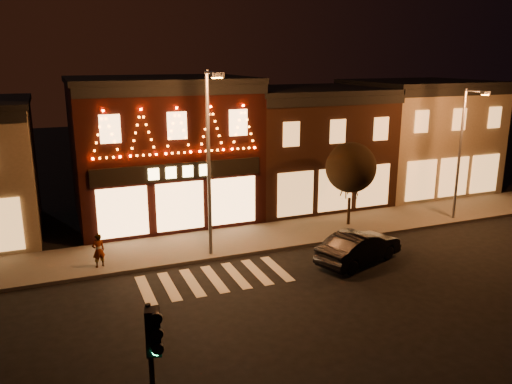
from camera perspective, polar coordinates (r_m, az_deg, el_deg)
ground at (r=19.51m, az=-0.99°, el=-14.10°), size 120.00×120.00×0.00m
sidewalk_far at (r=26.96m, az=-3.12°, el=-5.53°), size 44.00×4.00×0.15m
building_pulp at (r=31.00m, az=-10.35°, el=4.77°), size 10.20×8.34×8.30m
building_right_a at (r=34.24m, az=5.48°, el=5.19°), size 9.20×8.28×7.50m
building_right_b at (r=39.14m, az=17.34°, el=6.02°), size 9.20×8.28×7.80m
traffic_signal_near at (r=11.41m, az=-11.26°, el=-18.20°), size 0.36×0.46×4.42m
streetlamp_mid at (r=23.66m, az=-5.14°, el=4.58°), size 0.56×1.99×8.70m
streetlamp_right at (r=31.66m, az=21.97°, el=4.91°), size 0.49×1.73×7.55m
tree_right at (r=29.09m, az=10.47°, el=2.68°), size 2.82×2.82×4.72m
dark_sedan at (r=24.75m, az=11.35°, el=-6.01°), size 4.89×3.07×1.52m
pedestrian at (r=24.46m, az=-17.04°, el=-6.21°), size 0.66×0.53×1.57m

